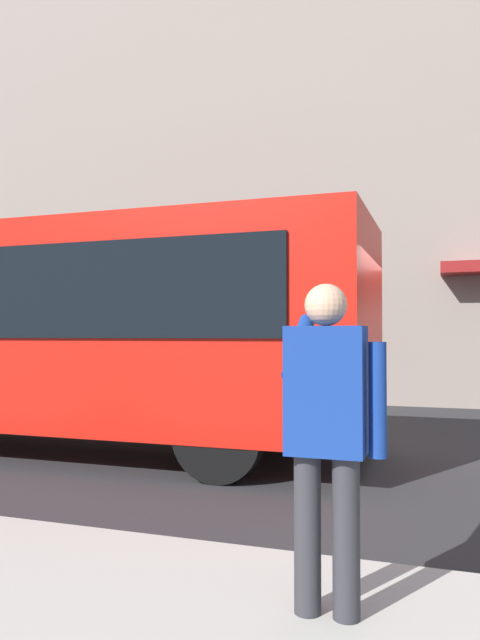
{
  "coord_description": "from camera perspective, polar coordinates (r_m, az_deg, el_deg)",
  "views": [
    {
      "loc": [
        -1.37,
        7.4,
        1.58
      ],
      "look_at": [
        1.2,
        -0.11,
        1.78
      ],
      "focal_mm": 33.6,
      "sensor_mm": 36.0,
      "label": 1
    }
  ],
  "objects": [
    {
      "name": "building_facade_far",
      "position": [
        14.93,
        13.34,
        15.75
      ],
      "size": [
        28.0,
        1.55,
        12.0
      ],
      "color": "gray",
      "rests_on": "ground_plane"
    },
    {
      "name": "red_bus",
      "position": [
        8.9,
        -17.88,
        -0.74
      ],
      "size": [
        9.05,
        2.54,
        3.08
      ],
      "color": "red",
      "rests_on": "ground_plane"
    },
    {
      "name": "ground_plane",
      "position": [
        7.69,
        8.45,
        -13.31
      ],
      "size": [
        60.0,
        60.0,
        0.0
      ],
      "primitive_type": "plane",
      "color": "#2B2B2D"
    },
    {
      "name": "pedestrian_photographer",
      "position": [
        3.16,
        8.31,
        -9.49
      ],
      "size": [
        0.53,
        0.52,
        1.7
      ],
      "color": "#2D2D33",
      "rests_on": "sidewalk_curb"
    }
  ]
}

